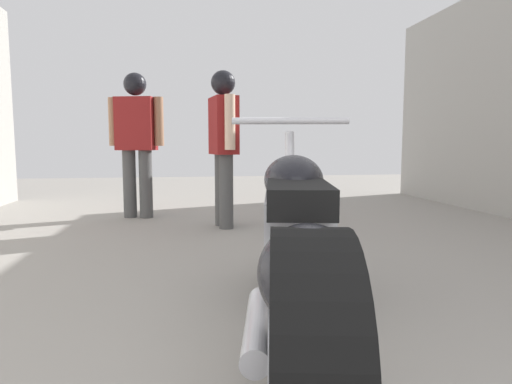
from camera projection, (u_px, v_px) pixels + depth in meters
The scene contains 4 objects.
ground_plane at pixel (262, 254), 3.69m from camera, with size 17.75×17.75×0.00m, color gray.
motorcycle_maroon_cruiser at pixel (295, 253), 1.89m from camera, with size 0.79×2.25×1.06m.
mechanic_in_blue at pixel (223, 134), 4.80m from camera, with size 0.30×0.66×1.68m.
mechanic_with_helmet at pixel (136, 132), 5.42m from camera, with size 0.69×0.36×1.75m.
Camera 1 is at (-0.61, 0.13, 0.91)m, focal length 31.41 mm.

